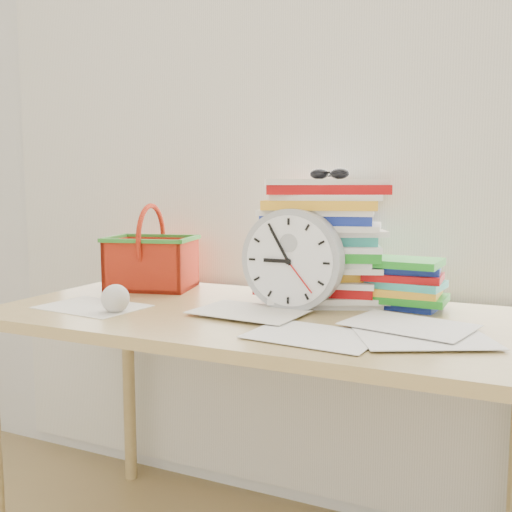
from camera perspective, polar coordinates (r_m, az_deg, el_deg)
The scene contains 9 objects.
curtain at distance 1.85m, azimuth 5.06°, elevation 13.74°, with size 2.40×0.01×2.50m, color silver.
desk at distance 1.53m, azimuth 0.06°, elevation -8.34°, with size 1.40×0.70×0.75m.
paper_stack at distance 1.64m, azimuth 6.61°, elevation 1.47°, with size 0.35×0.29×0.35m, color white, non-canonical shape.
clock at distance 1.51m, azimuth 3.66°, elevation -0.39°, with size 0.27×0.27×0.05m, color #A1A3A6.
sunglasses at distance 1.60m, azimuth 7.33°, elevation 8.16°, with size 0.14×0.12×0.03m, color black, non-canonical shape.
book_stack at distance 1.60m, azimuth 14.88°, elevation -2.66°, with size 0.23×0.18×0.14m, color white, non-canonical shape.
basket at distance 1.88m, azimuth -10.40°, elevation 0.86°, with size 0.27×0.21×0.27m, color red, non-canonical shape.
crumpled_ball at distance 1.55m, azimuth -13.90°, elevation -4.12°, with size 0.08×0.08×0.08m, color silver.
scattered_papers at distance 1.51m, azimuth 0.06°, elevation -5.39°, with size 1.26×0.42×0.02m, color white, non-canonical shape.
Camera 1 is at (0.61, 0.25, 1.07)m, focal length 40.00 mm.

